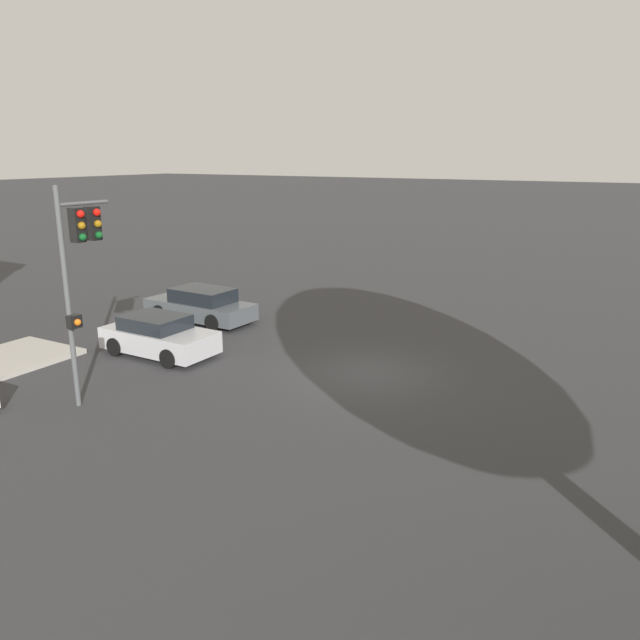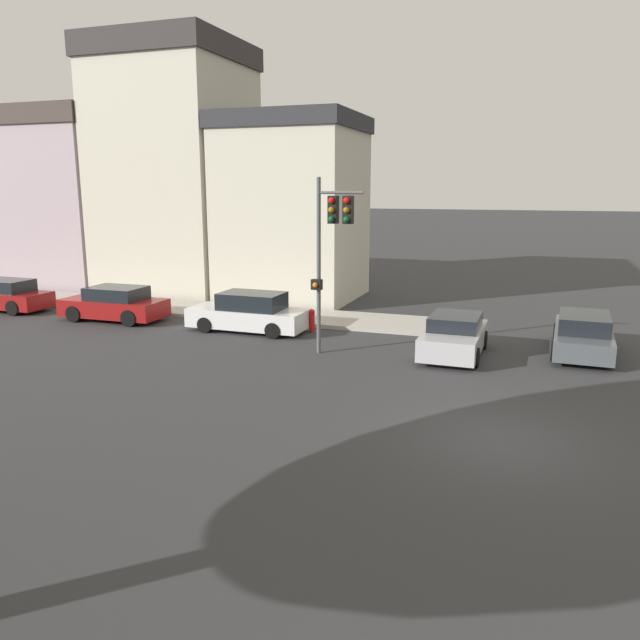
% 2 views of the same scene
% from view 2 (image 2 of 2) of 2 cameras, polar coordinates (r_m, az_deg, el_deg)
% --- Properties ---
extents(ground_plane, '(300.00, 300.00, 0.00)m').
position_cam_2_polar(ground_plane, '(15.02, 15.93, -10.40)').
color(ground_plane, '#333335').
extents(rowhouse_backdrop, '(7.66, 27.10, 13.08)m').
position_cam_2_polar(rowhouse_backdrop, '(37.39, -17.60, 11.25)').
color(rowhouse_backdrop, beige).
rests_on(rowhouse_backdrop, ground_plane).
extents(traffic_signal, '(0.55, 1.73, 5.94)m').
position_cam_2_polar(traffic_signal, '(20.72, 1.04, 7.85)').
color(traffic_signal, '#515456').
rests_on(traffic_signal, ground_plane).
extents(crossing_car_0, '(4.03, 2.00, 1.38)m').
position_cam_2_polar(crossing_car_0, '(21.67, 12.17, -1.45)').
color(crossing_car_0, '#B7B7BC').
rests_on(crossing_car_0, ground_plane).
extents(crossing_car_1, '(4.74, 2.08, 1.40)m').
position_cam_2_polar(crossing_car_1, '(23.21, 22.91, -1.23)').
color(crossing_car_1, '#4C5156').
rests_on(crossing_car_1, ground_plane).
extents(parked_car_0, '(1.97, 4.75, 1.55)m').
position_cam_2_polar(parked_car_0, '(24.87, -6.50, 0.62)').
color(parked_car_0, silver).
rests_on(parked_car_0, ground_plane).
extents(parked_car_1, '(2.04, 4.46, 1.46)m').
position_cam_2_polar(parked_car_1, '(28.15, -18.26, 1.38)').
color(parked_car_1, maroon).
rests_on(parked_car_1, ground_plane).
extents(parked_car_2, '(1.90, 4.56, 1.45)m').
position_cam_2_polar(parked_car_2, '(32.41, -26.96, 2.00)').
color(parked_car_2, maroon).
rests_on(parked_car_2, ground_plane).
extents(fire_hydrant, '(0.22, 0.22, 0.92)m').
position_cam_2_polar(fire_hydrant, '(24.58, -0.72, 0.01)').
color(fire_hydrant, red).
rests_on(fire_hydrant, ground_plane).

